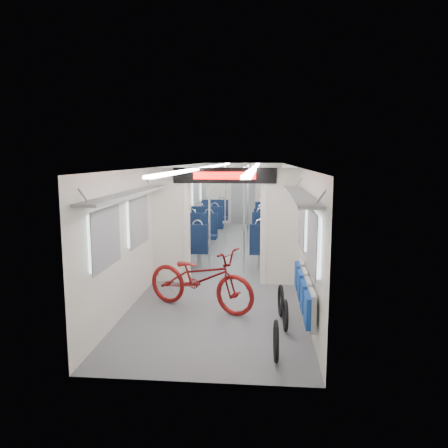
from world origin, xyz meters
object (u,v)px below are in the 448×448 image
stanchion_near_left (209,220)px  stanchion_far_right (248,206)px  seat_bay_far_left (211,217)px  stanchion_near_right (244,221)px  bicycle (200,278)px  flip_bench (304,291)px  seat_bay_near_left (195,237)px  bike_hoop_a (276,343)px  bike_hoop_b (285,317)px  seat_bay_near_right (270,237)px  seat_bay_far_right (269,219)px  stanchion_far_left (225,206)px  bike_hoop_c (281,302)px

stanchion_near_left → stanchion_far_right: 2.96m
seat_bay_far_left → stanchion_near_right: (1.28, -4.81, 0.58)m
bicycle → seat_bay_far_left: 7.19m
stanchion_near_right → flip_bench: bearing=-71.9°
flip_bench → seat_bay_near_left: size_ratio=0.96×
bike_hoop_a → stanchion_near_left: stanchion_near_left is taller
bike_hoop_a → bike_hoop_b: 0.99m
bike_hoop_a → seat_bay_near_right: bearing=89.9°
seat_bay_far_right → stanchion_far_left: 2.26m
bike_hoop_c → stanchion_far_left: size_ratio=0.22×
bicycle → bike_hoop_a: 2.19m
bike_hoop_c → seat_bay_far_right: 7.37m
seat_bay_far_right → seat_bay_near_left: bearing=-118.2°
stanchion_near_right → stanchion_far_right: 2.86m
seat_bay_far_left → stanchion_near_right: size_ratio=0.98×
bicycle → bike_hoop_c: 1.37m
bike_hoop_b → stanchion_far_right: stanchion_far_right is taller
stanchion_near_left → seat_bay_near_left: bearing=112.5°
bike_hoop_a → stanchion_far_left: stanchion_far_left is taller
stanchion_near_right → stanchion_far_right: same height
bike_hoop_c → seat_bay_far_right: seat_bay_far_right is taller
seat_bay_near_right → flip_bench: bearing=-84.6°
flip_bench → stanchion_far_right: size_ratio=0.90×
flip_bench → stanchion_near_left: bearing=119.7°
seat_bay_far_left → bike_hoop_c: bearing=-75.0°
stanchion_far_left → seat_bay_near_right: bearing=-52.7°
stanchion_far_right → stanchion_near_right: bearing=-89.6°
bike_hoop_b → seat_bay_near_right: seat_bay_near_right is taller
stanchion_near_left → bike_hoop_c: bearing=-60.7°
bicycle → stanchion_near_left: stanchion_near_left is taller
stanchion_near_right → seat_bay_far_right: bearing=82.9°
flip_bench → bike_hoop_c: (-0.31, 0.50, -0.35)m
seat_bay_far_left → seat_bay_near_right: bearing=-61.7°
seat_bay_near_right → seat_bay_far_right: (0.00, 3.42, -0.03)m
seat_bay_far_left → seat_bay_far_right: seat_bay_far_left is taller
flip_bench → seat_bay_far_right: seat_bay_far_right is taller
bike_hoop_a → stanchion_far_left: (-1.24, 7.16, 0.91)m
flip_bench → bike_hoop_a: flip_bench is taller
flip_bench → bike_hoop_a: size_ratio=3.95×
bicycle → seat_bay_near_right: size_ratio=0.87×
bicycle → bike_hoop_b: bicycle is taller
bike_hoop_a → seat_bay_near_right: seat_bay_near_right is taller
seat_bay_near_right → stanchion_near_left: bearing=-134.6°
stanchion_near_right → seat_bay_near_left: bearing=135.1°
bike_hoop_a → flip_bench: bearing=68.3°
seat_bay_far_left → stanchion_far_left: bearing=-71.3°
bike_hoop_a → seat_bay_far_right: size_ratio=0.25×
bicycle → bike_hoop_a: size_ratio=3.77×
bicycle → seat_bay_near_right: 3.89m
bike_hoop_a → seat_bay_far_left: bearing=101.7°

